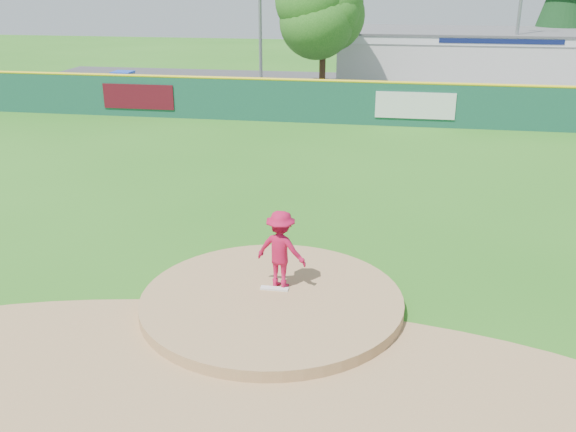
% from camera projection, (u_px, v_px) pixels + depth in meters
% --- Properties ---
extents(ground, '(120.00, 120.00, 0.00)m').
position_uv_depth(ground, '(272.00, 306.00, 13.52)').
color(ground, '#286B19').
rests_on(ground, ground).
extents(pitchers_mound, '(5.50, 5.50, 0.50)m').
position_uv_depth(pitchers_mound, '(272.00, 306.00, 13.52)').
color(pitchers_mound, '#9E774C').
rests_on(pitchers_mound, ground).
extents(pitching_rubber, '(0.60, 0.15, 0.04)m').
position_uv_depth(pitching_rubber, '(274.00, 289.00, 13.71)').
color(pitching_rubber, white).
rests_on(pitching_rubber, pitchers_mound).
extents(infield_dirt_arc, '(15.40, 15.40, 0.01)m').
position_uv_depth(infield_dirt_arc, '(237.00, 391.00, 10.75)').
color(infield_dirt_arc, '#9E774C').
rests_on(infield_dirt_arc, ground).
extents(parking_lot, '(44.00, 16.00, 0.02)m').
position_uv_depth(parking_lot, '(359.00, 92.00, 38.43)').
color(parking_lot, '#38383A').
rests_on(parking_lot, ground).
extents(pitcher, '(1.23, 0.89, 1.72)m').
position_uv_depth(pitcher, '(281.00, 249.00, 13.57)').
color(pitcher, '#AB0E37').
rests_on(pitcher, pitchers_mound).
extents(van, '(5.79, 3.04, 1.55)m').
position_uv_depth(van, '(285.00, 95.00, 32.90)').
color(van, silver).
rests_on(van, parking_lot).
extents(pool_building_grp, '(15.20, 8.20, 3.31)m').
position_uv_depth(pool_building_grp, '(458.00, 56.00, 41.50)').
color(pool_building_grp, silver).
rests_on(pool_building_grp, ground).
extents(fence_banners, '(16.93, 0.04, 1.20)m').
position_uv_depth(fence_banners, '(272.00, 101.00, 30.27)').
color(fence_banners, '#520B17').
rests_on(fence_banners, ground).
extents(playground_slide, '(1.05, 2.96, 1.64)m').
position_uv_depth(playground_slide, '(123.00, 86.00, 35.31)').
color(playground_slide, blue).
rests_on(playground_slide, ground).
extents(outfield_fence, '(40.00, 0.14, 2.07)m').
position_uv_depth(outfield_fence, '(347.00, 101.00, 29.75)').
color(outfield_fence, '#164939').
rests_on(outfield_fence, ground).
extents(deciduous_tree, '(5.60, 5.60, 7.36)m').
position_uv_depth(deciduous_tree, '(323.00, 14.00, 35.31)').
color(deciduous_tree, '#382314').
rests_on(deciduous_tree, ground).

